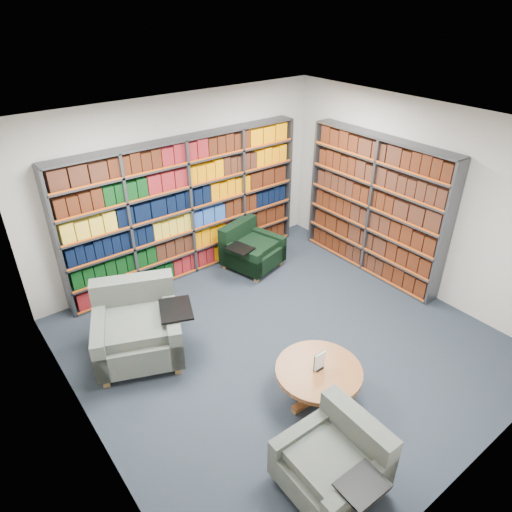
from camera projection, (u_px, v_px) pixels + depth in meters
room_shell at (287, 251)px, 5.35m from camera, size 5.02×5.02×2.82m
bookshelf_back at (188, 209)px, 7.10m from camera, size 4.00×0.28×2.20m
bookshelf_right at (374, 207)px, 7.14m from camera, size 0.28×2.50×2.20m
chair_teal_left at (138, 327)px, 5.74m from camera, size 1.37×1.34×0.93m
chair_green_right at (249, 250)px, 7.60m from camera, size 1.05×0.99×0.73m
chair_teal_front at (337, 462)px, 4.19m from camera, size 0.84×0.97×0.75m
coffee_table at (318, 375)px, 5.05m from camera, size 0.96×0.96×0.68m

